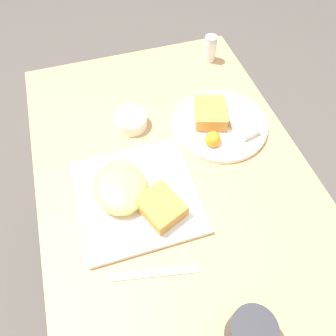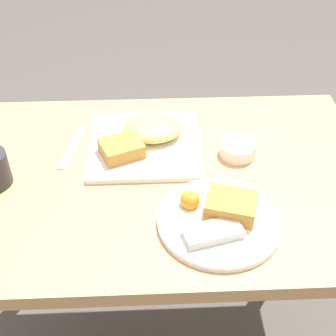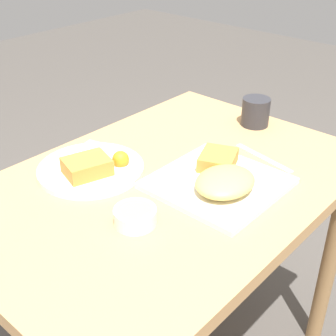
# 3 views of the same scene
# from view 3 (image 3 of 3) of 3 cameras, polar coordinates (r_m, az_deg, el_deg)

# --- Properties ---
(dining_table) EXTENTS (1.01, 0.69, 0.73)m
(dining_table) POSITION_cam_3_polar(r_m,az_deg,el_deg) (1.20, -0.07, -5.40)
(dining_table) COLOR tan
(dining_table) RESTS_ON ground_plane
(plate_square_near) EXTENTS (0.28, 0.28, 0.06)m
(plate_square_near) POSITION_cam_3_polar(r_m,az_deg,el_deg) (1.12, 6.41, -1.38)
(plate_square_near) COLOR white
(plate_square_near) RESTS_ON dining_table
(plate_oval_far) EXTENTS (0.27, 0.27, 0.05)m
(plate_oval_far) POSITION_cam_3_polar(r_m,az_deg,el_deg) (1.19, -9.35, 0.16)
(plate_oval_far) COLOR white
(plate_oval_far) RESTS_ON dining_table
(sauce_ramekin) EXTENTS (0.09, 0.09, 0.04)m
(sauce_ramekin) POSITION_cam_3_polar(r_m,az_deg,el_deg) (0.99, -4.03, -5.86)
(sauce_ramekin) COLOR white
(sauce_ramekin) RESTS_ON dining_table
(butter_knife) EXTENTS (0.05, 0.19, 0.00)m
(butter_knife) POSITION_cam_3_polar(r_m,az_deg,el_deg) (1.27, 11.55, 1.19)
(butter_knife) COLOR silver
(butter_knife) RESTS_ON dining_table
(coffee_mug) EXTENTS (0.08, 0.08, 0.08)m
(coffee_mug) POSITION_cam_3_polar(r_m,az_deg,el_deg) (1.44, 10.63, 6.74)
(coffee_mug) COLOR #2D2D33
(coffee_mug) RESTS_ON dining_table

